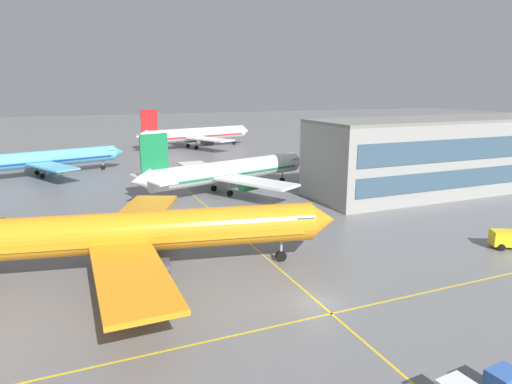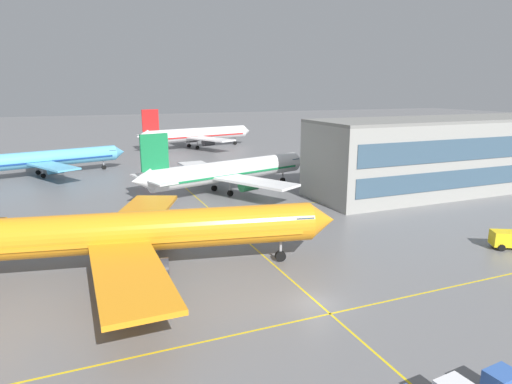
{
  "view_description": "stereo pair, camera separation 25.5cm",
  "coord_description": "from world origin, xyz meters",
  "px_view_note": "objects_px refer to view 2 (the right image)",
  "views": [
    {
      "loc": [
        -18.56,
        -30.21,
        18.29
      ],
      "look_at": [
        4.47,
        25.09,
        4.1
      ],
      "focal_mm": 30.76,
      "sensor_mm": 36.0,
      "label": 1
    },
    {
      "loc": [
        -18.32,
        -30.31,
        18.29
      ],
      "look_at": [
        4.47,
        25.09,
        4.1
      ],
      "focal_mm": 30.76,
      "sensor_mm": 36.0,
      "label": 2
    }
  ],
  "objects_px": {
    "airliner_front_gate": "(142,232)",
    "airliner_third_row": "(46,159)",
    "service_truck_red_van": "(510,239)",
    "airliner_far_left_stand": "(197,135)",
    "airliner_second_row": "(228,171)"
  },
  "relations": [
    {
      "from": "airliner_far_left_stand",
      "to": "airliner_third_row",
      "type": "bearing_deg",
      "value": -143.0
    },
    {
      "from": "airliner_third_row",
      "to": "airliner_front_gate",
      "type": "bearing_deg",
      "value": -78.98
    },
    {
      "from": "airliner_front_gate",
      "to": "airliner_third_row",
      "type": "height_order",
      "value": "airliner_front_gate"
    },
    {
      "from": "airliner_front_gate",
      "to": "service_truck_red_van",
      "type": "distance_m",
      "value": 41.78
    },
    {
      "from": "airliner_second_row",
      "to": "airliner_far_left_stand",
      "type": "bearing_deg",
      "value": 80.2
    },
    {
      "from": "airliner_third_row",
      "to": "airliner_far_left_stand",
      "type": "xyz_separation_m",
      "value": [
        41.5,
        31.27,
        0.59
      ]
    },
    {
      "from": "airliner_front_gate",
      "to": "airliner_far_left_stand",
      "type": "relative_size",
      "value": 1.02
    },
    {
      "from": "airliner_third_row",
      "to": "service_truck_red_van",
      "type": "height_order",
      "value": "airliner_third_row"
    },
    {
      "from": "airliner_far_left_stand",
      "to": "service_truck_red_van",
      "type": "height_order",
      "value": "airliner_far_left_stand"
    },
    {
      "from": "airliner_third_row",
      "to": "service_truck_red_van",
      "type": "distance_m",
      "value": 86.61
    },
    {
      "from": "airliner_third_row",
      "to": "airliner_far_left_stand",
      "type": "height_order",
      "value": "airliner_far_left_stand"
    },
    {
      "from": "service_truck_red_van",
      "to": "airliner_front_gate",
      "type": "bearing_deg",
      "value": 166.79
    },
    {
      "from": "airliner_second_row",
      "to": "airliner_far_left_stand",
      "type": "xyz_separation_m",
      "value": [
        10.52,
        60.9,
        0.32
      ]
    },
    {
      "from": "airliner_front_gate",
      "to": "airliner_second_row",
      "type": "relative_size",
      "value": 1.11
    },
    {
      "from": "airliner_second_row",
      "to": "airliner_far_left_stand",
      "type": "distance_m",
      "value": 61.8
    }
  ]
}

